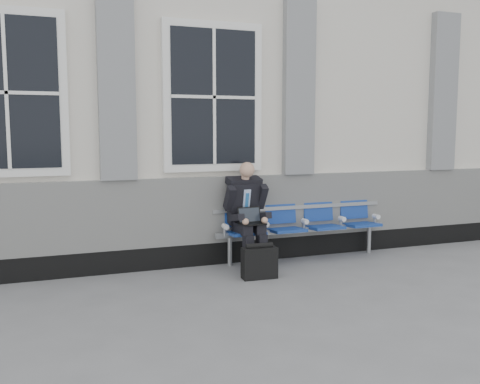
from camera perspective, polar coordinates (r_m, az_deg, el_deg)
name	(u,v)px	position (r m, az deg, el deg)	size (l,w,h in m)	color
ground	(224,298)	(5.93, -1.71, -11.26)	(70.00, 70.00, 0.00)	slate
station_building	(155,105)	(9.01, -9.11, 9.10)	(14.40, 4.40, 4.49)	silver
bench	(302,220)	(7.61, 6.68, -3.02)	(2.60, 0.47, 0.91)	#9EA0A3
businessman	(247,210)	(7.09, 0.73, -1.97)	(0.56, 0.76, 1.40)	black
briefcase	(259,262)	(6.64, 2.09, -7.49)	(0.44, 0.21, 0.44)	black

